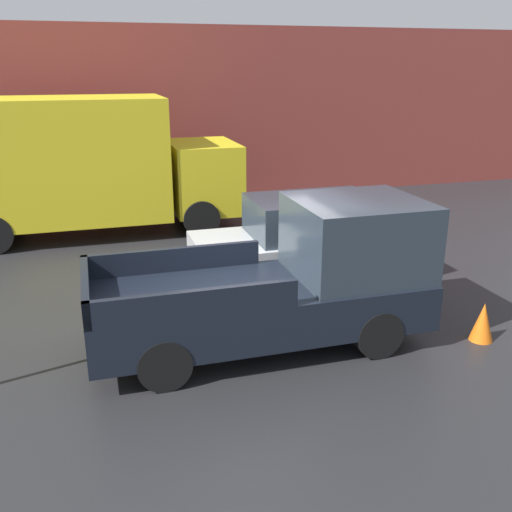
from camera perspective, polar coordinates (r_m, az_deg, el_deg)
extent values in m
plane|color=#232326|center=(9.46, 0.29, -6.92)|extent=(60.00, 60.00, 0.00)
cube|color=brown|center=(17.86, -8.78, 13.66)|extent=(28.00, 0.15, 5.19)
cube|color=black|center=(8.57, 0.30, -4.85)|extent=(5.01, 1.91, 0.67)
cube|color=#28333D|center=(8.80, 10.04, 1.87)|extent=(1.90, 1.80, 1.16)
cube|color=black|center=(8.98, -8.28, -0.35)|extent=(2.76, 0.10, 0.37)
cube|color=black|center=(7.31, -6.13, -4.78)|extent=(2.76, 0.10, 0.37)
cube|color=black|center=(8.06, -16.67, -3.22)|extent=(0.10, 1.91, 0.37)
cylinder|color=black|center=(9.92, 7.51, -3.54)|extent=(0.73, 0.26, 0.73)
cylinder|color=black|center=(8.55, 12.07, -7.56)|extent=(0.73, 0.26, 0.73)
cylinder|color=black|center=(9.18, -10.62, -5.60)|extent=(0.73, 0.26, 0.73)
cylinder|color=black|center=(7.68, -9.18, -10.57)|extent=(0.73, 0.26, 0.73)
cube|color=#B7BABF|center=(11.46, 4.97, 0.77)|extent=(4.48, 1.83, 0.59)
cube|color=#28333D|center=(11.32, 5.70, 4.05)|extent=(2.46, 1.61, 0.74)
cylinder|color=black|center=(12.78, 9.41, 1.34)|extent=(0.67, 0.22, 0.67)
cylinder|color=black|center=(11.41, 12.93, -1.01)|extent=(0.67, 0.22, 0.67)
cylinder|color=black|center=(11.87, -2.75, 0.22)|extent=(0.67, 0.22, 0.67)
cylinder|color=black|center=(10.38, -0.58, -2.51)|extent=(0.67, 0.22, 0.67)
cube|color=gold|center=(15.12, -5.30, 7.97)|extent=(1.68, 2.37, 1.74)
cube|color=gold|center=(14.77, -20.50, 8.94)|extent=(5.80, 2.49, 2.91)
cylinder|color=black|center=(16.31, -7.05, 5.65)|extent=(0.91, 0.30, 0.91)
cylinder|color=black|center=(14.18, -5.51, 3.75)|extent=(0.91, 0.30, 0.91)
cylinder|color=black|center=(16.25, -23.89, 4.14)|extent=(0.91, 0.30, 0.91)
cone|color=orange|center=(9.51, 21.73, -6.14)|extent=(0.36, 0.36, 0.62)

